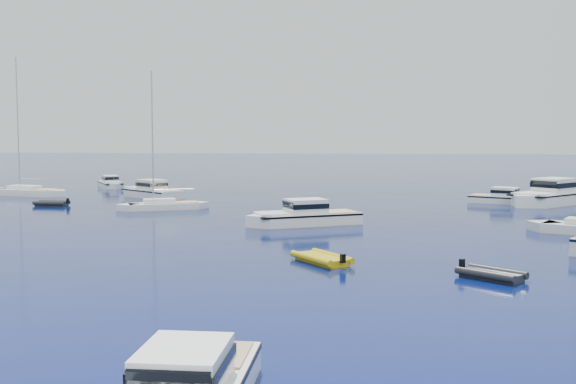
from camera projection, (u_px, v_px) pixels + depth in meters
name	position (u px, v px, depth m)	size (l,w,h in m)	color
ground	(230.00, 287.00, 31.38)	(400.00, 400.00, 0.00)	navy
motor_cruiser_centre	(303.00, 225.00, 52.45)	(2.90, 9.46, 2.48)	white
motor_cruiser_far_r	(506.00, 204.00, 68.24)	(2.36, 7.72, 2.03)	white
motor_cruiser_far_l	(151.00, 198.00, 74.58)	(2.87, 9.37, 2.46)	white
motor_cruiser_distant	(552.00, 204.00, 67.53)	(3.75, 12.25, 3.22)	white
motor_cruiser_horizon	(111.00, 187.00, 88.24)	(2.26, 7.38, 1.94)	silver
sailboat_mid_l	(163.00, 209.00, 63.05)	(2.26, 8.69, 12.77)	white
sailboat_far_l	(28.00, 195.00, 76.97)	(2.76, 10.63, 15.63)	white
tender_yellow	(322.00, 263.00, 37.23)	(2.08, 3.83, 0.95)	#C0A10B
tender_grey_near	(491.00, 279.00, 33.05)	(1.81, 3.21, 0.95)	black
tender_grey_far	(52.00, 206.00, 66.19)	(1.83, 3.26, 0.95)	black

